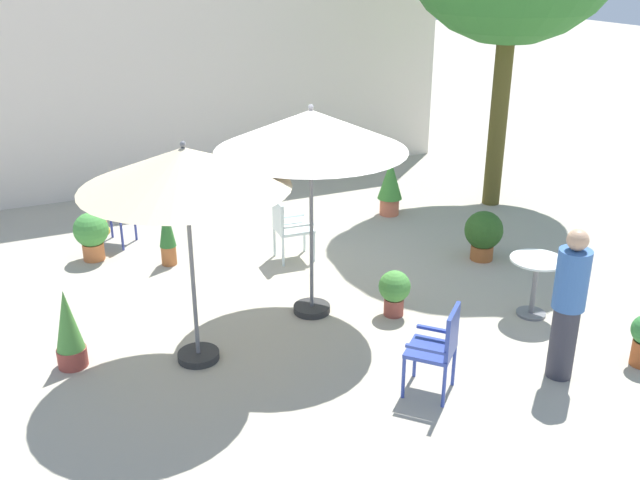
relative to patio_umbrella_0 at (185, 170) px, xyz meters
name	(u,v)px	position (x,y,z in m)	size (l,w,h in m)	color
ground_plane	(317,292)	(1.81, 0.92, -2.09)	(60.00, 60.00, 0.00)	#B0A793
villa_facade	(194,58)	(1.81, 6.05, 0.17)	(9.77, 0.30, 4.52)	silver
patio_umbrella_0	(185,170)	(0.00, 0.00, 0.00)	(2.05, 2.05, 2.37)	#2D2D2D
patio_umbrella_1	(311,132)	(1.53, 0.46, 0.11)	(2.14, 2.14, 2.50)	#2D2D2D
cafe_table_0	(535,277)	(3.87, -0.71, -1.59)	(0.63, 0.63, 0.72)	silver
patio_chair_0	(439,345)	(1.94, -1.59, -1.55)	(0.62, 0.62, 0.93)	#3347A3
patio_chair_1	(117,208)	(-0.14, 3.67, -1.56)	(0.61, 0.61, 0.90)	#34409A
patio_chair_2	(288,226)	(1.88, 2.02, -1.59)	(0.51, 0.46, 0.87)	white
potted_plant_1	(394,290)	(2.38, -0.02, -1.77)	(0.38, 0.38, 0.56)	#97473A
potted_plant_2	(167,232)	(0.32, 2.56, -1.61)	(0.23, 0.23, 0.94)	#B26434
potted_plant_3	(484,233)	(4.33, 0.88, -1.70)	(0.53, 0.53, 0.70)	#9F572B
potted_plant_4	(92,233)	(-0.59, 3.17, -1.70)	(0.50, 0.48, 0.69)	#C96E3C
potted_plant_5	(390,185)	(4.07, 3.01, -1.59)	(0.40, 0.40, 0.93)	#CA6A4B
potted_plant_6	(68,330)	(-1.22, 0.43, -1.67)	(0.31, 0.31, 0.87)	#9C4238
standing_person	(568,304)	(3.25, -1.86, -1.27)	(0.42, 0.42, 1.60)	#33333D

